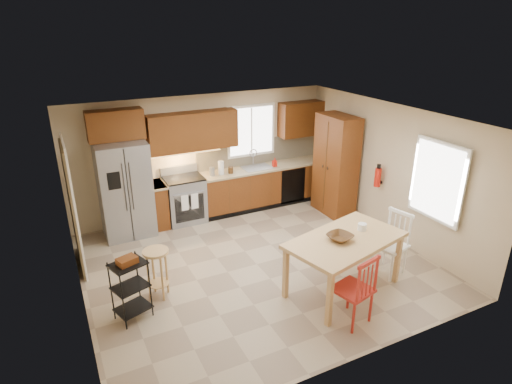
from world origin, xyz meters
The scene contains 33 objects.
floor centered at (0.00, 0.00, 0.00)m, with size 5.50×5.50×0.00m, color tan.
ceiling centered at (0.00, 0.00, 2.50)m, with size 5.50×5.00×0.02m, color silver.
wall_back centered at (0.00, 2.50, 1.25)m, with size 5.50×0.02×2.50m, color #CCB793.
wall_front centered at (0.00, -2.50, 1.25)m, with size 5.50×0.02×2.50m, color #CCB793.
wall_left centered at (-2.75, 0.00, 1.25)m, with size 0.02×5.00×2.50m, color #CCB793.
wall_right centered at (2.75, 0.00, 1.25)m, with size 0.02×5.00×2.50m, color #CCB793.
refrigerator centered at (-1.70, 2.12, 0.91)m, with size 0.92×0.75×1.82m, color gray.
range_stove centered at (-0.55, 2.19, 0.46)m, with size 0.76×0.63×0.92m, color gray.
base_cabinet_narrow centered at (-1.10, 2.20, 0.45)m, with size 0.30×0.60×0.90m, color brown.
base_cabinet_run centered at (1.29, 2.20, 0.45)m, with size 2.92×0.60×0.90m, color brown.
dishwasher centered at (1.85, 1.91, 0.45)m, with size 0.60×0.02×0.78m, color black.
backsplash centered at (1.29, 2.48, 1.18)m, with size 2.92×0.03×0.55m, color beige.
upper_over_fridge centered at (-1.70, 2.33, 2.10)m, with size 1.00×0.35×0.55m, color #603510.
upper_left_block centered at (-0.25, 2.33, 1.83)m, with size 1.80×0.35×0.75m, color #603510.
upper_right_block centered at (2.25, 2.33, 1.83)m, with size 1.00×0.35×0.75m, color #603510.
window_back centered at (1.10, 2.48, 1.65)m, with size 1.12×0.04×1.12m, color white.
sink centered at (1.10, 2.20, 0.86)m, with size 0.62×0.46×0.16m, color gray.
undercab_glow centered at (-0.55, 2.30, 1.43)m, with size 1.60×0.30×0.01m, color #FFBF66.
soap_bottle centered at (1.48, 2.10, 1.00)m, with size 0.09×0.09×0.19m, color red.
paper_towel centered at (0.25, 2.15, 1.04)m, with size 0.12×0.12×0.28m, color white.
canister_steel centered at (0.05, 2.15, 0.99)m, with size 0.11×0.11×0.18m, color gray.
canister_wood centered at (0.45, 2.12, 0.97)m, with size 0.10×0.10×0.14m, color #513015.
pantry centered at (2.43, 1.20, 1.05)m, with size 0.50×0.95×2.10m, color brown.
fire_extinguisher centered at (2.63, 0.15, 1.10)m, with size 0.12×0.12×0.36m, color red.
window_right centered at (2.68, -1.15, 1.45)m, with size 0.04×1.02×1.32m, color white.
doorway centered at (-2.67, 1.30, 1.05)m, with size 0.04×0.95×2.10m, color #8C7A59.
dining_table centered at (0.86, -1.22, 0.43)m, with size 1.77×1.00×0.87m, color tan, non-canonical shape.
chair_red centered at (0.51, -1.87, 0.52)m, with size 0.49×0.49×1.04m, color #AB241A, non-canonical shape.
chair_white centered at (1.81, -1.17, 0.52)m, with size 0.49×0.49×1.04m, color white, non-canonical shape.
table_bowl centered at (0.75, -1.22, 0.88)m, with size 0.36×0.36×0.09m, color #513015.
table_jar centered at (1.24, -1.11, 0.91)m, with size 0.15×0.15×0.17m, color white.
bar_stool centered at (-1.71, -0.14, 0.39)m, with size 0.38×0.38×0.78m, color tan, non-canonical shape.
utility_cart centered at (-2.16, -0.48, 0.45)m, with size 0.45×0.35×0.90m, color black, non-canonical shape.
Camera 1 is at (-2.81, -5.62, 3.88)m, focal length 30.00 mm.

